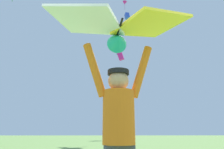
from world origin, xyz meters
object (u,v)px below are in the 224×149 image
object	(u,v)px
distant_kite_orange_high_right	(60,10)
distant_kite_teal_overhead_distant	(117,35)
held_stunt_kite	(119,28)
distant_kite_blue_mid_left	(127,16)
distant_kite_magenta_far_center	(121,56)
distant_kite_magenta_high_left	(125,3)
kite_flyer_person	(119,133)

from	to	relation	value
distant_kite_orange_high_right	distant_kite_teal_overhead_distant	bearing A→B (deg)	-45.62
held_stunt_kite	distant_kite_blue_mid_left	xyz separation A→B (m)	(2.35, 19.96, 12.48)
distant_kite_magenta_far_center	held_stunt_kite	bearing A→B (deg)	-94.31
held_stunt_kite	distant_kite_orange_high_right	distance (m)	35.15
distant_kite_magenta_high_left	distant_kite_orange_high_right	distance (m)	11.10
distant_kite_magenta_far_center	distant_kite_blue_mid_left	size ratio (longest dim) A/B	1.82
held_stunt_kite	distant_kite_magenta_far_center	bearing A→B (deg)	85.69
distant_kite_magenta_far_center	distant_kite_teal_overhead_distant	size ratio (longest dim) A/B	0.52
kite_flyer_person	distant_kite_magenta_high_left	distance (m)	32.84
distant_kite_orange_high_right	distant_kite_teal_overhead_distant	world-z (taller)	distant_kite_orange_high_right
kite_flyer_person	distant_kite_teal_overhead_distant	world-z (taller)	distant_kite_teal_overhead_distant
distant_kite_teal_overhead_distant	kite_flyer_person	bearing A→B (deg)	-93.14
distant_kite_magenta_high_left	distant_kite_blue_mid_left	world-z (taller)	distant_kite_magenta_high_left
kite_flyer_person	distant_kite_orange_high_right	size ratio (longest dim) A/B	2.43
kite_flyer_person	distant_kite_magenta_far_center	xyz separation A→B (m)	(2.31, 30.57, 12.46)
held_stunt_kite	distant_kite_magenta_high_left	bearing A→B (deg)	84.08
distant_kite_magenta_far_center	distant_kite_orange_high_right	distance (m)	12.97
distant_kite_orange_high_right	distant_kite_magenta_high_left	bearing A→B (deg)	-12.91
held_stunt_kite	distant_kite_teal_overhead_distant	world-z (taller)	distant_kite_teal_overhead_distant
distant_kite_orange_high_right	distant_kite_teal_overhead_distant	size ratio (longest dim) A/B	0.27
distant_kite_magenta_far_center	distant_kite_blue_mid_left	world-z (taller)	distant_kite_blue_mid_left
distant_kite_magenta_high_left	distant_kite_teal_overhead_distant	bearing A→B (deg)	-103.59
kite_flyer_person	distant_kite_orange_high_right	bearing A→B (deg)	105.85
distant_kite_magenta_high_left	distant_kite_teal_overhead_distant	size ratio (longest dim) A/B	0.51
held_stunt_kite	distant_kite_orange_high_right	size ratio (longest dim) A/B	2.13
distant_kite_magenta_far_center	distant_kite_orange_high_right	size ratio (longest dim) A/B	1.95
distant_kite_blue_mid_left	distant_kite_teal_overhead_distant	world-z (taller)	distant_kite_blue_mid_left
distant_kite_magenta_far_center	distant_kite_magenta_high_left	bearing A→B (deg)	-84.94
distant_kite_orange_high_right	kite_flyer_person	bearing A→B (deg)	-74.15
distant_kite_magenta_high_left	distant_kite_blue_mid_left	size ratio (longest dim) A/B	1.77
kite_flyer_person	held_stunt_kite	distance (m)	1.18
held_stunt_kite	distant_kite_magenta_far_center	distance (m)	32.73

